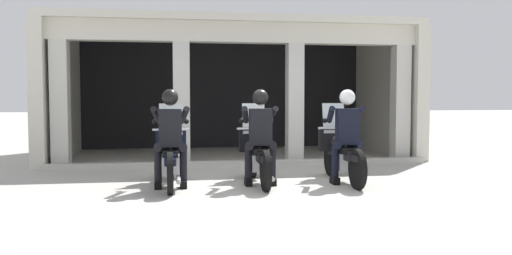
{
  "coord_description": "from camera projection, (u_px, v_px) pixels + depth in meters",
  "views": [
    {
      "loc": [
        -1.35,
        -8.47,
        1.46
      ],
      "look_at": [
        0.0,
        0.23,
        0.93
      ],
      "focal_mm": 35.76,
      "sensor_mm": 36.0,
      "label": 1
    }
  ],
  "objects": [
    {
      "name": "police_officer_left",
      "position": [
        170.0,
        130.0,
        8.1
      ],
      "size": [
        0.63,
        0.61,
        1.58
      ],
      "rotation": [
        0.0,
        0.0,
        -0.17
      ],
      "color": "black",
      "rests_on": "ground"
    },
    {
      "name": "kerb_strip",
      "position": [
        242.0,
        164.0,
        10.7
      ],
      "size": [
        8.06,
        0.24,
        0.12
      ],
      "primitive_type": "cube",
      "color": "#B7B5AD",
      "rests_on": "ground"
    },
    {
      "name": "motorcycle_center",
      "position": [
        258.0,
        153.0,
        8.68
      ],
      "size": [
        0.62,
        2.04,
        1.35
      ],
      "rotation": [
        0.0,
        0.0,
        -0.05
      ],
      "color": "black",
      "rests_on": "ground"
    },
    {
      "name": "ground_plane",
      "position": [
        237.0,
        161.0,
        11.6
      ],
      "size": [
        80.0,
        80.0,
        0.0
      ],
      "primitive_type": "plane",
      "color": "#A8A59E"
    },
    {
      "name": "police_officer_center",
      "position": [
        260.0,
        129.0,
        8.37
      ],
      "size": [
        0.63,
        0.61,
        1.58
      ],
      "rotation": [
        0.0,
        0.0,
        -0.05
      ],
      "color": "black",
      "rests_on": "ground"
    },
    {
      "name": "motorcycle_left",
      "position": [
        171.0,
        155.0,
        8.41
      ],
      "size": [
        0.62,
        2.04,
        1.35
      ],
      "rotation": [
        0.0,
        0.0,
        -0.17
      ],
      "color": "black",
      "rests_on": "ground"
    },
    {
      "name": "station_building",
      "position": [
        229.0,
        75.0,
        13.18
      ],
      "size": [
        8.56,
        4.31,
        3.23
      ],
      "color": "black",
      "rests_on": "ground"
    },
    {
      "name": "police_officer_right",
      "position": [
        347.0,
        128.0,
        8.52
      ],
      "size": [
        0.63,
        0.61,
        1.58
      ],
      "rotation": [
        0.0,
        0.0,
        -0.19
      ],
      "color": "black",
      "rests_on": "ground"
    },
    {
      "name": "motorcycle_right",
      "position": [
        341.0,
        152.0,
        8.83
      ],
      "size": [
        0.62,
        2.04,
        1.35
      ],
      "rotation": [
        0.0,
        0.0,
        -0.19
      ],
      "color": "black",
      "rests_on": "ground"
    }
  ]
}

